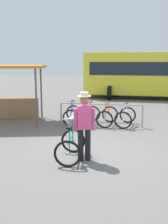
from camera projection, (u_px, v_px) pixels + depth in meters
name	position (u px, v px, depth m)	size (l,w,h in m)	color
ground_plane	(89.00, 152.00, 7.12)	(80.00, 80.00, 0.00)	#605E5B
bike_rack_rail	(101.00, 109.00, 9.94)	(3.20, 0.32, 0.88)	#99999E
racked_bike_blue	(73.00, 114.00, 10.39)	(0.71, 1.12, 0.97)	black
racked_bike_red	(90.00, 115.00, 10.25)	(0.79, 1.17, 0.97)	black
racked_bike_orange	(107.00, 116.00, 10.12)	(0.85, 1.20, 0.97)	black
racked_bike_white	(126.00, 117.00, 9.98)	(0.88, 1.22, 0.97)	black
featured_bicycle	(71.00, 140.00, 6.64)	(0.69, 1.22, 1.09)	black
person_with_featured_bike	(84.00, 124.00, 6.35)	(0.52, 0.32, 1.72)	black
bus_distant	(161.00, 72.00, 17.20)	(10.18, 3.99, 3.08)	yellow
market_stall	(8.00, 88.00, 10.68)	(3.45, 2.81, 2.30)	#4C4C51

